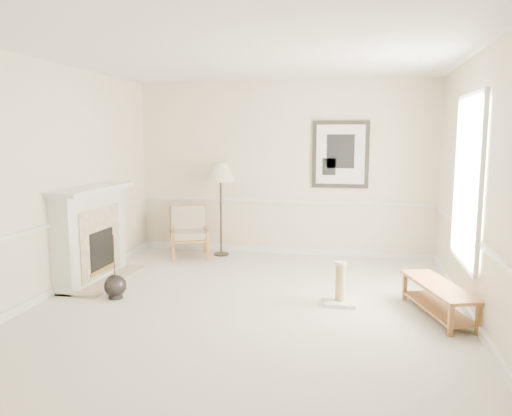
# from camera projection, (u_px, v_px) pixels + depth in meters

# --- Properties ---
(ground) EXTENTS (5.50, 5.50, 0.00)m
(ground) POSITION_uv_depth(u_px,v_px,m) (248.00, 305.00, 5.93)
(ground) COLOR silver
(ground) RESTS_ON ground
(room) EXTENTS (5.04, 5.54, 2.92)m
(room) POSITION_uv_depth(u_px,v_px,m) (261.00, 147.00, 5.71)
(room) COLOR beige
(room) RESTS_ON ground
(fireplace) EXTENTS (0.64, 1.64, 1.31)m
(fireplace) POSITION_uv_depth(u_px,v_px,m) (92.00, 235.00, 6.88)
(fireplace) COLOR white
(fireplace) RESTS_ON ground
(floor_vase) EXTENTS (0.28, 0.28, 0.81)m
(floor_vase) POSITION_uv_depth(u_px,v_px,m) (115.00, 287.00, 6.16)
(floor_vase) COLOR black
(floor_vase) RESTS_ON ground
(armchair) EXTENTS (0.83, 0.86, 0.83)m
(armchair) POSITION_uv_depth(u_px,v_px,m) (189.00, 230.00, 8.33)
(armchair) COLOR #8E5E2E
(armchair) RESTS_ON ground
(floor_lamp) EXTENTS (0.54, 0.54, 1.56)m
(floor_lamp) POSITION_uv_depth(u_px,v_px,m) (220.00, 175.00, 8.26)
(floor_lamp) COLOR black
(floor_lamp) RESTS_ON ground
(bench) EXTENTS (0.74, 1.33, 0.36)m
(bench) POSITION_uv_depth(u_px,v_px,m) (438.00, 295.00, 5.54)
(bench) COLOR #8E5E2E
(bench) RESTS_ON ground
(scratching_post) EXTENTS (0.37, 0.37, 0.52)m
(scratching_post) POSITION_uv_depth(u_px,v_px,m) (340.00, 291.00, 5.95)
(scratching_post) COLOR white
(scratching_post) RESTS_ON ground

